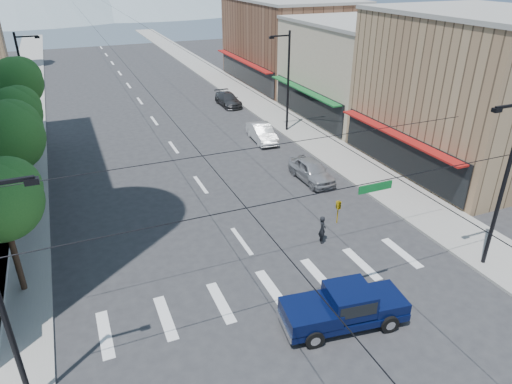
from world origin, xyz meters
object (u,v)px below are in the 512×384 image
Objects in this scene: parked_car_near at (311,171)px; parked_car_far at (228,99)px; pedestrian at (322,229)px; parked_car_mid at (262,133)px; pickup_truck at (344,307)px.

parked_car_far is at bearing 85.85° from parked_car_near.
pedestrian reaches higher than parked_car_mid.
parked_car_near is (3.47, 7.43, -0.05)m from pedestrian.
pickup_truck is 6.55m from pedestrian.
parked_car_near reaches higher than parked_car_mid.
parked_car_mid reaches higher than parked_car_far.
parked_car_mid is 0.97× the size of parked_car_far.
pedestrian is (2.51, 6.05, -0.14)m from pickup_truck.
pickup_truck is 3.43× the size of pedestrian.
parked_car_mid is (5.98, 22.39, -0.21)m from pickup_truck.
parked_car_mid is (0.00, 8.90, -0.02)m from parked_car_near.
parked_car_near reaches higher than parked_car_far.
parked_car_near is at bearing 73.91° from pickup_truck.
pickup_truck is 1.24× the size of parked_car_mid.
pedestrian is 8.20m from parked_car_near.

